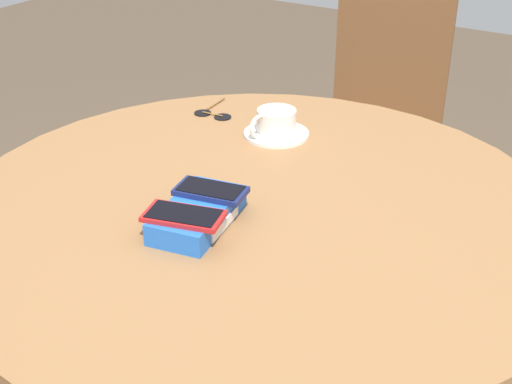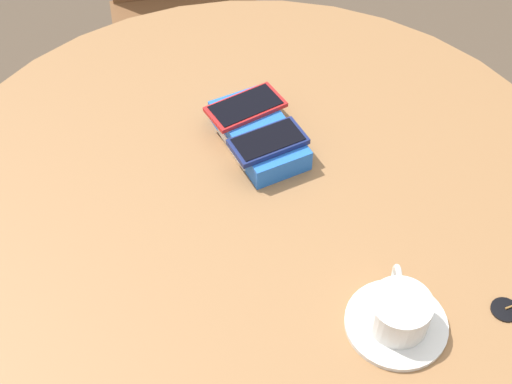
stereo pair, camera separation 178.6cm
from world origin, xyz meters
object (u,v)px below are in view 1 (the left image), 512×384
Objects in this scene: phone_red at (184,216)px; coffee_cup at (275,121)px; phone_box at (198,215)px; sunglasses at (213,114)px; phone_navy at (211,191)px; saucer at (276,134)px; round_table at (256,246)px; chair_near_window at (377,132)px.

phone_red is 0.47m from coffee_cup.
phone_box reaches higher than sunglasses.
phone_navy is 0.37m from coffee_cup.
saucer is at bearing -98.07° from sunglasses.
coffee_cup is at bearing -98.93° from sunglasses.
sunglasses is (0.31, 0.32, 0.10)m from round_table.
round_table is at bearing -10.85° from phone_red.
phone_navy is at bearing 7.03° from phone_red.
phone_box is 0.42m from saucer.
round_table is 0.23m from phone_red.
phone_box is at bearing -174.07° from chair_near_window.
phone_navy is 0.38m from saucer.
saucer reaches higher than round_table.
phone_navy is at bearing -145.26° from sunglasses.
phone_box is at bearing 161.33° from round_table.
sunglasses is at bearing 81.93° from saucer.
saucer is 1.26× the size of coffee_cup.
phone_navy is 1.17× the size of coffee_cup.
round_table is 0.33m from saucer.
saucer is at bearing 11.16° from phone_box.
phone_navy is (0.10, 0.01, 0.00)m from phone_red.
phone_red is at bearing -172.97° from phone_navy.
coffee_cup is 0.20m from sunglasses.
phone_box is at bearing -168.84° from saucer.
coffee_cup is at bearing 160.52° from saucer.
coffee_cup is 0.13× the size of chair_near_window.
phone_box is at bearing -176.34° from phone_navy.
coffee_cup is (0.28, 0.12, 0.13)m from round_table.
chair_near_window is at bearing 6.03° from phone_navy.
phone_red is 0.47m from saucer.
phone_box is 1.65× the size of sunglasses.
round_table is 0.34m from coffee_cup.
phone_navy is 0.48m from sunglasses.
round_table is 0.18m from phone_box.
phone_red reaches higher than saucer.
sunglasses is (0.03, 0.19, -0.03)m from coffee_cup.
coffee_cup is 0.91× the size of sunglasses.
phone_navy is 0.93× the size of saucer.
chair_near_window is (0.69, 0.03, -0.26)m from saucer.
phone_red is 1.00× the size of saucer.
phone_red is 1.08× the size of phone_navy.
coffee_cup reaches higher than phone_red.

